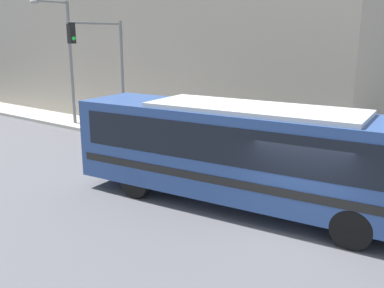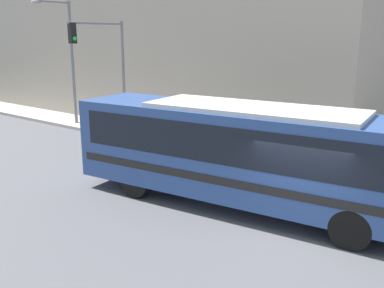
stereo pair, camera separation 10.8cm
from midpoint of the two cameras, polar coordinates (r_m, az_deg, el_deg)
name	(u,v)px [view 1 (the left image)]	position (r m, az deg, el deg)	size (l,w,h in m)	color
ground_plane	(301,234)	(12.07, 14.14, -11.55)	(120.00, 120.00, 0.00)	#515156
sidewalk	(44,116)	(29.23, -19.25, 3.50)	(2.43, 70.00, 0.18)	#A8A399
building_facade	(127,31)	(28.67, -8.80, 14.69)	(6.00, 30.90, 10.88)	#9E9384
city_bus	(252,150)	(12.87, 7.74, -0.82)	(3.71, 11.76, 3.17)	#2D4C8C
fire_hydrant	(255,150)	(17.95, 8.22, -0.82)	(0.24, 0.32, 0.71)	#999999
traffic_light_pole	(105,59)	(21.61, -11.61, 11.06)	(3.28, 0.35, 5.68)	slate
parking_meter	(185,128)	(19.84, -1.14, 2.12)	(0.14, 0.14, 1.18)	slate
street_lamp	(66,52)	(25.43, -16.61, 11.63)	(2.39, 0.28, 6.82)	slate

